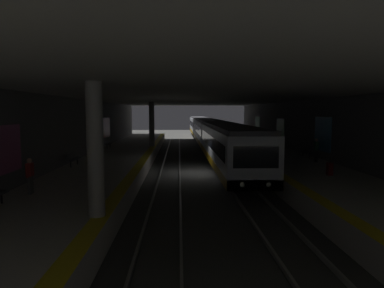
{
  "coord_description": "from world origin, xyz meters",
  "views": [
    {
      "loc": [
        -24.64,
        1.54,
        4.6
      ],
      "look_at": [
        8.46,
        0.24,
        1.39
      ],
      "focal_mm": 31.1,
      "sensor_mm": 36.0,
      "label": 1
    }
  ],
  "objects_px": {
    "pillar_near": "(95,150)",
    "metro_train": "(208,132)",
    "person_walking_mid": "(316,149)",
    "pillar_far": "(152,124)",
    "bench_left_mid": "(307,150)",
    "suitcase_rolling": "(330,169)",
    "bench_left_far": "(275,141)",
    "bench_right_mid": "(73,158)",
    "bench_right_far": "(108,143)",
    "person_waiting_near": "(30,175)"
  },
  "relations": [
    {
      "from": "person_walking_mid",
      "to": "metro_train",
      "type": "bearing_deg",
      "value": 16.46
    },
    {
      "from": "bench_left_far",
      "to": "bench_right_mid",
      "type": "distance_m",
      "value": 21.06
    },
    {
      "from": "bench_left_far",
      "to": "suitcase_rolling",
      "type": "distance_m",
      "value": 16.24
    },
    {
      "from": "metro_train",
      "to": "suitcase_rolling",
      "type": "relative_size",
      "value": 53.87
    },
    {
      "from": "pillar_near",
      "to": "metro_train",
      "type": "height_order",
      "value": "pillar_near"
    },
    {
      "from": "bench_left_mid",
      "to": "person_waiting_near",
      "type": "height_order",
      "value": "person_waiting_near"
    },
    {
      "from": "pillar_near",
      "to": "bench_left_far",
      "type": "height_order",
      "value": "pillar_near"
    },
    {
      "from": "metro_train",
      "to": "bench_right_far",
      "type": "distance_m",
      "value": 15.0
    },
    {
      "from": "pillar_near",
      "to": "bench_right_far",
      "type": "relative_size",
      "value": 2.68
    },
    {
      "from": "pillar_far",
      "to": "person_waiting_near",
      "type": "distance_m",
      "value": 20.37
    },
    {
      "from": "bench_right_far",
      "to": "person_waiting_near",
      "type": "xyz_separation_m",
      "value": [
        -18.26,
        -0.55,
        0.32
      ]
    },
    {
      "from": "metro_train",
      "to": "bench_left_mid",
      "type": "xyz_separation_m",
      "value": [
        -17.58,
        -6.33,
        -0.45
      ]
    },
    {
      "from": "bench_right_mid",
      "to": "suitcase_rolling",
      "type": "height_order",
      "value": "suitcase_rolling"
    },
    {
      "from": "person_walking_mid",
      "to": "suitcase_rolling",
      "type": "height_order",
      "value": "person_walking_mid"
    },
    {
      "from": "person_waiting_near",
      "to": "bench_left_far",
      "type": "bearing_deg",
      "value": -39.76
    },
    {
      "from": "bench_right_mid",
      "to": "person_waiting_near",
      "type": "xyz_separation_m",
      "value": [
        -7.52,
        -0.55,
        0.32
      ]
    },
    {
      "from": "bench_left_far",
      "to": "metro_train",
      "type": "bearing_deg",
      "value": 35.53
    },
    {
      "from": "bench_right_mid",
      "to": "person_walking_mid",
      "type": "bearing_deg",
      "value": -86.49
    },
    {
      "from": "bench_left_mid",
      "to": "person_walking_mid",
      "type": "bearing_deg",
      "value": 171.8
    },
    {
      "from": "metro_train",
      "to": "bench_right_far",
      "type": "relative_size",
      "value": 32.1
    },
    {
      "from": "bench_left_mid",
      "to": "suitcase_rolling",
      "type": "xyz_separation_m",
      "value": [
        -7.45,
        1.62,
        -0.17
      ]
    },
    {
      "from": "bench_right_far",
      "to": "pillar_far",
      "type": "bearing_deg",
      "value": -67.48
    },
    {
      "from": "bench_left_far",
      "to": "bench_right_far",
      "type": "height_order",
      "value": "same"
    },
    {
      "from": "suitcase_rolling",
      "to": "pillar_near",
      "type": "bearing_deg",
      "value": 121.5
    },
    {
      "from": "bench_left_mid",
      "to": "person_walking_mid",
      "type": "distance_m",
      "value": 2.65
    },
    {
      "from": "pillar_far",
      "to": "bench_right_far",
      "type": "relative_size",
      "value": 2.68
    },
    {
      "from": "bench_right_far",
      "to": "suitcase_rolling",
      "type": "bearing_deg",
      "value": -133.31
    },
    {
      "from": "person_walking_mid",
      "to": "pillar_far",
      "type": "bearing_deg",
      "value": 47.55
    },
    {
      "from": "bench_left_mid",
      "to": "bench_right_mid",
      "type": "height_order",
      "value": "same"
    },
    {
      "from": "bench_left_mid",
      "to": "bench_right_mid",
      "type": "bearing_deg",
      "value": 101.97
    },
    {
      "from": "bench_left_mid",
      "to": "person_walking_mid",
      "type": "relative_size",
      "value": 1.01
    },
    {
      "from": "metro_train",
      "to": "person_waiting_near",
      "type": "relative_size",
      "value": 34.88
    },
    {
      "from": "bench_right_far",
      "to": "person_walking_mid",
      "type": "height_order",
      "value": "person_walking_mid"
    },
    {
      "from": "pillar_far",
      "to": "bench_left_mid",
      "type": "bearing_deg",
      "value": -124.47
    },
    {
      "from": "pillar_near",
      "to": "pillar_far",
      "type": "relative_size",
      "value": 1.0
    },
    {
      "from": "suitcase_rolling",
      "to": "person_walking_mid",
      "type": "bearing_deg",
      "value": -14.38
    },
    {
      "from": "pillar_near",
      "to": "person_walking_mid",
      "type": "relative_size",
      "value": 2.69
    },
    {
      "from": "metro_train",
      "to": "bench_right_far",
      "type": "height_order",
      "value": "metro_train"
    },
    {
      "from": "pillar_near",
      "to": "bench_left_far",
      "type": "distance_m",
      "value": 26.48
    },
    {
      "from": "pillar_near",
      "to": "bench_right_far",
      "type": "bearing_deg",
      "value": 11.03
    },
    {
      "from": "person_walking_mid",
      "to": "person_waiting_near",
      "type": "bearing_deg",
      "value": 117.9
    },
    {
      "from": "bench_left_far",
      "to": "bench_right_mid",
      "type": "relative_size",
      "value": 1.0
    },
    {
      "from": "bench_left_far",
      "to": "bench_right_far",
      "type": "bearing_deg",
      "value": 95.35
    },
    {
      "from": "pillar_near",
      "to": "bench_left_mid",
      "type": "height_order",
      "value": "pillar_near"
    },
    {
      "from": "pillar_near",
      "to": "bench_right_mid",
      "type": "relative_size",
      "value": 2.68
    },
    {
      "from": "person_waiting_near",
      "to": "bench_right_mid",
      "type": "bearing_deg",
      "value": 4.18
    },
    {
      "from": "pillar_far",
      "to": "bench_left_far",
      "type": "height_order",
      "value": "pillar_far"
    },
    {
      "from": "pillar_near",
      "to": "suitcase_rolling",
      "type": "height_order",
      "value": "pillar_near"
    },
    {
      "from": "pillar_far",
      "to": "bench_right_far",
      "type": "bearing_deg",
      "value": 112.52
    },
    {
      "from": "suitcase_rolling",
      "to": "person_waiting_near",
      "type": "bearing_deg",
      "value": 103.92
    }
  ]
}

